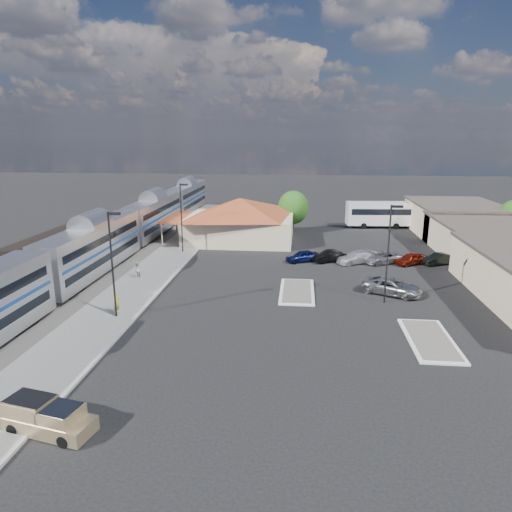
# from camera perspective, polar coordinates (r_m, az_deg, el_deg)

# --- Properties ---
(ground) EXTENTS (280.00, 280.00, 0.00)m
(ground) POSITION_cam_1_polar(r_m,az_deg,el_deg) (43.15, -0.23, -5.25)
(ground) COLOR black
(ground) RESTS_ON ground
(railbed) EXTENTS (16.00, 100.00, 0.12)m
(railbed) POSITION_cam_1_polar(r_m,az_deg,el_deg) (56.43, -21.08, -1.35)
(railbed) COLOR #4C4944
(railbed) RESTS_ON ground
(platform) EXTENTS (5.50, 92.00, 0.18)m
(platform) POSITION_cam_1_polar(r_m,az_deg,el_deg) (51.21, -13.02, -2.27)
(platform) COLOR gray
(platform) RESTS_ON ground
(passenger_train) EXTENTS (3.00, 104.00, 5.55)m
(passenger_train) POSITION_cam_1_polar(r_m,az_deg,el_deg) (52.24, -19.63, 0.74)
(passenger_train) COLOR silver
(passenger_train) RESTS_ON ground
(freight_cars) EXTENTS (2.80, 46.00, 4.00)m
(freight_cars) POSITION_cam_1_polar(r_m,az_deg,el_deg) (56.13, -24.66, 0.18)
(freight_cars) COLOR black
(freight_cars) RESTS_ON ground
(station_depot) EXTENTS (18.35, 12.24, 6.20)m
(station_depot) POSITION_cam_1_polar(r_m,az_deg,el_deg) (65.94, -2.05, 4.62)
(station_depot) COLOR #BDAB8A
(station_depot) RESTS_ON ground
(buildings_east) EXTENTS (14.40, 51.40, 4.80)m
(buildings_east) POSITION_cam_1_polar(r_m,az_deg,el_deg) (60.88, 28.55, 1.11)
(buildings_east) COLOR #C6B28C
(buildings_east) RESTS_ON ground
(traffic_island_south) EXTENTS (3.30, 7.50, 0.21)m
(traffic_island_south) POSITION_cam_1_polar(r_m,az_deg,el_deg) (44.80, 5.14, -4.41)
(traffic_island_south) COLOR silver
(traffic_island_south) RESTS_ON ground
(traffic_island_north) EXTENTS (3.30, 7.50, 0.21)m
(traffic_island_north) POSITION_cam_1_polar(r_m,az_deg,el_deg) (36.85, 20.94, -9.75)
(traffic_island_north) COLOR silver
(traffic_island_north) RESTS_ON ground
(lamp_plat_s) EXTENTS (1.08, 0.25, 9.00)m
(lamp_plat_s) POSITION_cam_1_polar(r_m,az_deg,el_deg) (38.65, -17.48, -0.07)
(lamp_plat_s) COLOR black
(lamp_plat_s) RESTS_ON ground
(lamp_plat_n) EXTENTS (1.08, 0.25, 9.00)m
(lamp_plat_n) POSITION_cam_1_polar(r_m,az_deg,el_deg) (59.05, -9.25, 5.41)
(lamp_plat_n) COLOR black
(lamp_plat_n) RESTS_ON ground
(lamp_lot) EXTENTS (1.08, 0.25, 9.00)m
(lamp_lot) POSITION_cam_1_polar(r_m,az_deg,el_deg) (42.17, 16.35, 1.23)
(lamp_lot) COLOR black
(lamp_lot) RESTS_ON ground
(tree_depot) EXTENTS (4.71, 4.71, 6.63)m
(tree_depot) POSITION_cam_1_polar(r_m,az_deg,el_deg) (71.14, 4.67, 6.06)
(tree_depot) COLOR #382314
(tree_depot) RESTS_ON ground
(pickup_truck) EXTENTS (5.13, 2.75, 1.68)m
(pickup_truck) POSITION_cam_1_polar(r_m,az_deg,el_deg) (27.02, -24.57, -17.93)
(pickup_truck) COLOR tan
(pickup_truck) RESTS_ON ground
(suv) EXTENTS (6.18, 4.83, 1.56)m
(suv) POSITION_cam_1_polar(r_m,az_deg,el_deg) (45.77, 16.65, -3.67)
(suv) COLOR gray
(suv) RESTS_ON ground
(coach_bus) EXTENTS (13.29, 3.79, 4.21)m
(coach_bus) POSITION_cam_1_polar(r_m,az_deg,el_deg) (78.60, 16.03, 5.19)
(coach_bus) COLOR white
(coach_bus) RESTS_ON ground
(person_a) EXTENTS (0.70, 0.83, 1.92)m
(person_a) POSITION_cam_1_polar(r_m,az_deg,el_deg) (40.39, -17.05, -5.65)
(person_a) COLOR gold
(person_a) RESTS_ON platform
(person_b) EXTENTS (0.81, 0.95, 1.70)m
(person_b) POSITION_cam_1_polar(r_m,az_deg,el_deg) (49.89, -14.67, -1.71)
(person_b) COLOR silver
(person_b) RESTS_ON platform
(parked_car_a) EXTENTS (4.42, 3.29, 1.40)m
(parked_car_a) POSITION_cam_1_polar(r_m,az_deg,el_deg) (55.36, 5.81, -0.02)
(parked_car_a) COLOR #0D1441
(parked_car_a) RESTS_ON ground
(parked_car_b) EXTENTS (4.40, 3.37, 1.39)m
(parked_car_b) POSITION_cam_1_polar(r_m,az_deg,el_deg) (55.77, 9.10, -0.02)
(parked_car_b) COLOR black
(parked_car_b) RESTS_ON ground
(parked_car_c) EXTENTS (5.28, 4.11, 1.43)m
(parked_car_c) POSITION_cam_1_polar(r_m,az_deg,el_deg) (55.77, 12.40, -0.17)
(parked_car_c) COLOR silver
(parked_car_c) RESTS_ON ground
(parked_car_d) EXTENTS (5.50, 4.34, 1.39)m
(parked_car_d) POSITION_cam_1_polar(r_m,az_deg,el_deg) (56.54, 15.59, -0.19)
(parked_car_d) COLOR gray
(parked_car_d) RESTS_ON ground
(parked_car_e) EXTENTS (4.42, 3.54, 1.41)m
(parked_car_e) POSITION_cam_1_polar(r_m,az_deg,el_deg) (56.90, 18.81, -0.33)
(parked_car_e) COLOR maroon
(parked_car_e) RESTS_ON ground
(parked_car_f) EXTENTS (4.33, 3.03, 1.35)m
(parked_car_f) POSITION_cam_1_polar(r_m,az_deg,el_deg) (58.01, 21.82, -0.36)
(parked_car_f) COLOR black
(parked_car_f) RESTS_ON ground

